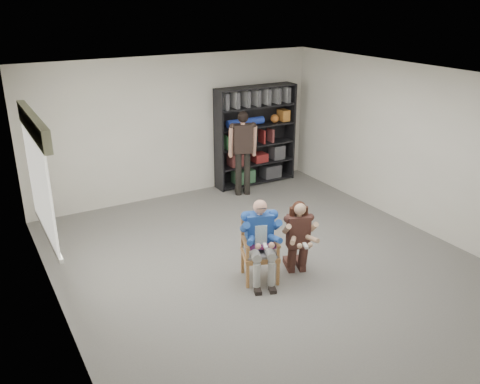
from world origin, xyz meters
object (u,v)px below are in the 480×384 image
seated_man (260,241)px  standing_man (243,154)px  bookshelf (256,136)px  kneeling_woman (299,238)px  armchair (260,250)px

seated_man → standing_man: standing_man is taller
seated_man → bookshelf: size_ratio=0.58×
seated_man → kneeling_woman: (0.58, -0.12, -0.05)m
armchair → standing_man: standing_man is taller
armchair → kneeling_woman: size_ratio=0.84×
bookshelf → standing_man: (-0.59, -0.48, -0.18)m
armchair → bookshelf: bookshelf is taller
kneeling_woman → bookshelf: bookshelf is taller
standing_man → bookshelf: bearing=58.1°
seated_man → standing_man: (1.45, 3.01, 0.25)m
seated_man → bookshelf: (2.03, 3.50, 0.44)m
seated_man → kneeling_woman: size_ratio=1.09×
seated_man → bookshelf: bearing=79.7°
seated_man → bookshelf: 4.07m
bookshelf → kneeling_woman: bearing=-111.9°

